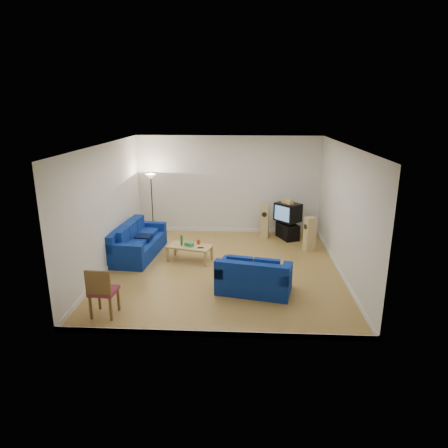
{
  "coord_description": "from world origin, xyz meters",
  "views": [
    {
      "loc": [
        0.54,
        -9.7,
        4.09
      ],
      "look_at": [
        0.0,
        0.4,
        1.1
      ],
      "focal_mm": 32.0,
      "sensor_mm": 36.0,
      "label": 1
    }
  ],
  "objects_px": {
    "coffee_table": "(190,247)",
    "television": "(288,212)",
    "sofa_three_seat": "(136,244)",
    "tv_stand": "(287,231)",
    "sofa_loveseat": "(254,279)"
  },
  "relations": [
    {
      "from": "tv_stand",
      "to": "sofa_loveseat",
      "type": "bearing_deg",
      "value": -39.48
    },
    {
      "from": "sofa_three_seat",
      "to": "sofa_loveseat",
      "type": "bearing_deg",
      "value": 61.21
    },
    {
      "from": "sofa_three_seat",
      "to": "tv_stand",
      "type": "distance_m",
      "value": 4.78
    },
    {
      "from": "coffee_table",
      "to": "television",
      "type": "xyz_separation_m",
      "value": [
        2.86,
        2.1,
        0.49
      ]
    },
    {
      "from": "coffee_table",
      "to": "tv_stand",
      "type": "xyz_separation_m",
      "value": [
        2.87,
        2.09,
        -0.14
      ]
    },
    {
      "from": "sofa_loveseat",
      "to": "television",
      "type": "relative_size",
      "value": 1.97
    },
    {
      "from": "sofa_three_seat",
      "to": "tv_stand",
      "type": "xyz_separation_m",
      "value": [
        4.44,
        1.77,
        -0.08
      ]
    },
    {
      "from": "coffee_table",
      "to": "tv_stand",
      "type": "bearing_deg",
      "value": 36.07
    },
    {
      "from": "sofa_three_seat",
      "to": "television",
      "type": "relative_size",
      "value": 2.6
    },
    {
      "from": "television",
      "to": "sofa_loveseat",
      "type": "bearing_deg",
      "value": -58.71
    },
    {
      "from": "sofa_loveseat",
      "to": "television",
      "type": "bearing_deg",
      "value": 85.89
    },
    {
      "from": "sofa_three_seat",
      "to": "coffee_table",
      "type": "bearing_deg",
      "value": 83.2
    },
    {
      "from": "sofa_loveseat",
      "to": "tv_stand",
      "type": "relative_size",
      "value": 2.23
    },
    {
      "from": "coffee_table",
      "to": "television",
      "type": "distance_m",
      "value": 3.58
    },
    {
      "from": "tv_stand",
      "to": "coffee_table",
      "type": "bearing_deg",
      "value": -77.09
    }
  ]
}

